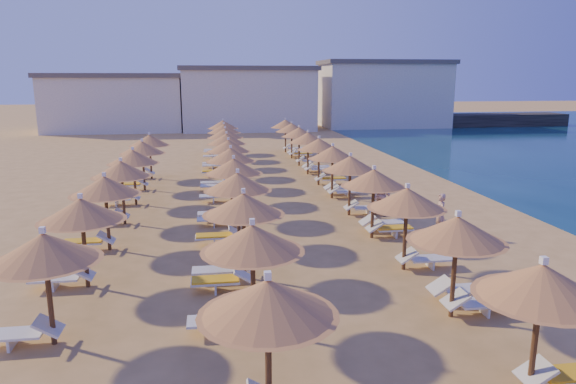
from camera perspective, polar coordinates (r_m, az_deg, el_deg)
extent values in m
plane|color=tan|center=(18.31, 4.30, -6.60)|extent=(220.00, 220.00, 0.00)
cube|color=black|center=(68.29, 17.67, 7.58)|extent=(30.09, 4.71, 1.50)
cube|color=white|center=(62.87, -18.57, 9.20)|extent=(15.00, 8.00, 6.00)
cube|color=#59514C|center=(62.80, -18.78, 12.15)|extent=(15.60, 8.48, 0.50)
cube|color=white|center=(61.32, -4.40, 10.11)|extent=(15.00, 8.00, 6.80)
cube|color=#59514C|center=(61.27, -4.46, 13.52)|extent=(15.60, 8.48, 0.50)
cube|color=white|center=(66.15, 10.54, 10.46)|extent=(15.00, 8.00, 7.60)
cube|color=#59514C|center=(66.14, 10.68, 13.97)|extent=(15.60, 8.48, 0.50)
cylinder|color=brown|center=(11.15, 25.73, -14.64)|extent=(0.12, 0.12, 2.27)
cone|color=#9B5E2D|center=(10.68, 26.35, -8.82)|extent=(2.29, 2.29, 0.65)
cone|color=#9B5E2D|center=(10.78, 26.21, -10.14)|extent=(2.48, 2.48, 0.12)
cube|color=white|center=(10.55, 26.56, -6.81)|extent=(0.12, 0.12, 0.14)
cylinder|color=brown|center=(13.79, 17.93, -8.74)|extent=(0.12, 0.12, 2.27)
cone|color=#9B5E2D|center=(13.41, 18.28, -3.91)|extent=(2.29, 2.29, 0.65)
cone|color=#9B5E2D|center=(13.48, 18.20, -4.99)|extent=(2.48, 2.48, 0.12)
cube|color=white|center=(13.31, 18.40, -2.27)|extent=(0.12, 0.12, 0.14)
cylinder|color=brown|center=(16.68, 12.88, -4.72)|extent=(0.12, 0.12, 2.27)
cone|color=#9B5E2D|center=(16.37, 13.09, -0.67)|extent=(2.29, 2.29, 0.65)
cone|color=#9B5E2D|center=(16.43, 13.04, -1.57)|extent=(2.48, 2.48, 0.12)
cube|color=white|center=(16.29, 13.15, 0.69)|extent=(0.12, 0.12, 0.14)
cylinder|color=brown|center=(19.73, 9.39, -1.88)|extent=(0.12, 0.12, 2.27)
cone|color=#9B5E2D|center=(19.47, 9.52, 1.57)|extent=(2.29, 2.29, 0.65)
cone|color=#9B5E2D|center=(19.52, 9.49, 0.80)|extent=(2.48, 2.48, 0.12)
cube|color=white|center=(19.40, 9.56, 2.72)|extent=(0.12, 0.12, 0.14)
cylinder|color=brown|center=(22.86, 6.85, 0.19)|extent=(0.12, 0.12, 2.27)
cone|color=#9B5E2D|center=(22.63, 6.93, 3.18)|extent=(2.29, 2.29, 0.65)
cone|color=#9B5E2D|center=(22.68, 6.92, 2.52)|extent=(2.48, 2.48, 0.12)
cube|color=white|center=(22.57, 6.96, 4.17)|extent=(0.12, 0.12, 0.14)
cylinder|color=brown|center=(26.05, 4.93, 1.76)|extent=(0.12, 0.12, 2.27)
cone|color=#9B5E2D|center=(25.85, 4.98, 4.39)|extent=(2.29, 2.29, 0.65)
cone|color=#9B5E2D|center=(25.89, 4.97, 3.81)|extent=(2.48, 2.48, 0.12)
cube|color=white|center=(25.80, 5.00, 5.26)|extent=(0.12, 0.12, 0.14)
cylinder|color=brown|center=(29.28, 3.43, 2.98)|extent=(0.12, 0.12, 2.27)
cone|color=#9B5E2D|center=(29.10, 3.46, 5.33)|extent=(2.29, 2.29, 0.65)
cone|color=#9B5E2D|center=(29.14, 3.46, 4.81)|extent=(2.48, 2.48, 0.12)
cube|color=white|center=(29.05, 3.47, 6.11)|extent=(0.12, 0.12, 0.14)
cylinder|color=brown|center=(32.53, 2.23, 3.96)|extent=(0.12, 0.12, 2.27)
cone|color=#9B5E2D|center=(32.37, 2.24, 6.08)|extent=(2.29, 2.29, 0.65)
cone|color=#9B5E2D|center=(32.40, 2.24, 5.61)|extent=(2.48, 2.48, 0.12)
cube|color=white|center=(32.33, 2.25, 6.78)|extent=(0.12, 0.12, 0.14)
cylinder|color=brown|center=(35.81, 1.24, 4.76)|extent=(0.12, 0.12, 2.27)
cone|color=#9B5E2D|center=(35.66, 1.25, 6.69)|extent=(2.29, 2.29, 0.65)
cone|color=#9B5E2D|center=(35.69, 1.25, 6.26)|extent=(2.48, 2.48, 0.12)
cube|color=white|center=(35.62, 1.25, 7.32)|extent=(0.12, 0.12, 0.14)
cylinder|color=brown|center=(39.09, 0.42, 5.42)|extent=(0.12, 0.12, 2.27)
cone|color=#9B5E2D|center=(38.96, 0.42, 7.19)|extent=(2.29, 2.29, 0.65)
cone|color=#9B5E2D|center=(38.99, 0.42, 6.80)|extent=(2.48, 2.48, 0.12)
cube|color=white|center=(38.93, 0.42, 7.77)|extent=(0.12, 0.12, 0.14)
cylinder|color=brown|center=(42.39, -0.28, 5.98)|extent=(0.12, 0.12, 2.27)
cone|color=#9B5E2D|center=(42.27, -0.28, 7.61)|extent=(2.29, 2.29, 0.65)
cone|color=#9B5E2D|center=(42.30, -0.28, 7.25)|extent=(2.48, 2.48, 0.12)
cube|color=white|center=(42.24, -0.28, 8.15)|extent=(0.12, 0.12, 0.14)
cylinder|color=brown|center=(9.49, -2.19, -18.31)|extent=(0.12, 0.12, 2.27)
cone|color=#9B5E2D|center=(8.93, -2.26, -11.63)|extent=(2.29, 2.29, 0.65)
cone|color=#9B5E2D|center=(9.04, -2.24, -13.16)|extent=(2.48, 2.48, 0.12)
cube|color=white|center=(8.77, -2.28, -9.27)|extent=(0.12, 0.12, 0.14)
cylinder|color=brown|center=(12.48, -3.89, -10.42)|extent=(0.12, 0.12, 2.27)
cone|color=#9B5E2D|center=(12.06, -3.98, -5.12)|extent=(2.29, 2.29, 0.65)
cone|color=#9B5E2D|center=(12.14, -3.96, -6.31)|extent=(2.48, 2.48, 0.12)
cube|color=white|center=(11.94, -4.01, -3.31)|extent=(0.12, 0.12, 0.14)
cylinder|color=brown|center=(15.62, -4.88, -5.63)|extent=(0.12, 0.12, 2.27)
cone|color=#9B5E2D|center=(15.29, -4.97, -1.32)|extent=(2.29, 2.29, 0.65)
cone|color=#9B5E2D|center=(15.35, -4.95, -2.28)|extent=(2.48, 2.48, 0.12)
cube|color=white|center=(15.20, -4.99, 0.13)|extent=(0.12, 0.12, 0.14)
cylinder|color=brown|center=(18.84, -5.52, -2.46)|extent=(0.12, 0.12, 2.27)
cone|color=#9B5E2D|center=(18.56, -5.60, 1.15)|extent=(2.29, 2.29, 0.65)
cone|color=#9B5E2D|center=(18.61, -5.59, 0.35)|extent=(2.48, 2.48, 0.12)
cube|color=white|center=(18.49, -5.63, 2.35)|extent=(0.12, 0.12, 0.14)
cylinder|color=brown|center=(22.10, -5.98, -0.22)|extent=(0.12, 0.12, 2.27)
cone|color=#9B5E2D|center=(21.86, -6.05, 2.87)|extent=(2.29, 2.29, 0.65)
cone|color=#9B5E2D|center=(21.91, -6.03, 2.19)|extent=(2.48, 2.48, 0.12)
cube|color=white|center=(21.80, -6.07, 3.90)|extent=(0.12, 0.12, 0.14)
cylinder|color=brown|center=(25.38, -6.31, 1.44)|extent=(0.12, 0.12, 2.27)
cone|color=#9B5E2D|center=(25.18, -6.38, 4.14)|extent=(2.29, 2.29, 0.65)
cone|color=#9B5E2D|center=(25.22, -6.36, 3.55)|extent=(2.48, 2.48, 0.12)
cube|color=white|center=(25.12, -6.40, 5.04)|extent=(0.12, 0.12, 0.14)
cylinder|color=brown|center=(28.68, -6.57, 2.72)|extent=(0.12, 0.12, 2.27)
cone|color=#9B5E2D|center=(28.50, -6.63, 5.12)|extent=(2.29, 2.29, 0.65)
cone|color=#9B5E2D|center=(28.54, -6.62, 4.59)|extent=(2.48, 2.48, 0.12)
cube|color=white|center=(28.46, -6.65, 5.91)|extent=(0.12, 0.12, 0.14)
cylinder|color=brown|center=(32.00, -6.78, 3.74)|extent=(0.12, 0.12, 2.27)
cone|color=#9B5E2D|center=(31.84, -6.83, 5.89)|extent=(2.29, 2.29, 0.65)
cone|color=#9B5E2D|center=(31.87, -6.82, 5.42)|extent=(2.48, 2.48, 0.12)
cube|color=white|center=(31.79, -6.85, 6.60)|extent=(0.12, 0.12, 0.14)
cylinder|color=brown|center=(35.32, -6.95, 4.56)|extent=(0.12, 0.12, 2.27)
cone|color=#9B5E2D|center=(35.18, -7.00, 6.51)|extent=(2.29, 2.29, 0.65)
cone|color=#9B5E2D|center=(35.20, -6.99, 6.09)|extent=(2.48, 2.48, 0.12)
cube|color=white|center=(35.14, -7.01, 7.16)|extent=(0.12, 0.12, 0.14)
cylinder|color=brown|center=(38.65, -7.08, 5.24)|extent=(0.12, 0.12, 2.27)
cone|color=#9B5E2D|center=(38.52, -7.13, 7.03)|extent=(2.29, 2.29, 0.65)
cone|color=#9B5E2D|center=(38.54, -7.12, 6.64)|extent=(2.48, 2.48, 0.12)
cube|color=white|center=(38.48, -7.15, 7.62)|extent=(0.12, 0.12, 0.14)
cylinder|color=brown|center=(41.99, -7.20, 5.82)|extent=(0.12, 0.12, 2.27)
cone|color=#9B5E2D|center=(41.86, -7.25, 7.46)|extent=(2.29, 2.29, 0.65)
cone|color=#9B5E2D|center=(41.89, -7.24, 7.10)|extent=(2.48, 2.48, 0.12)
cube|color=white|center=(41.83, -7.26, 8.00)|extent=(0.12, 0.12, 0.14)
cylinder|color=brown|center=(13.01, -24.96, -10.65)|extent=(0.12, 0.12, 2.27)
cone|color=#9B5E2D|center=(12.60, -25.47, -5.56)|extent=(2.29, 2.29, 0.65)
cone|color=#9B5E2D|center=(12.68, -25.36, -6.70)|extent=(2.48, 2.48, 0.12)
cube|color=white|center=(12.49, -25.64, -3.83)|extent=(0.12, 0.12, 0.14)
cylinder|color=brown|center=(16.04, -21.64, -6.01)|extent=(0.12, 0.12, 2.27)
cone|color=#9B5E2D|center=(15.72, -21.99, -1.81)|extent=(2.29, 2.29, 0.65)
cone|color=#9B5E2D|center=(15.78, -21.91, -2.75)|extent=(2.48, 2.48, 0.12)
cube|color=white|center=(15.63, -22.11, -0.41)|extent=(0.12, 0.12, 0.14)
cylinder|color=brown|center=(19.19, -19.42, -2.85)|extent=(0.12, 0.12, 2.27)
cone|color=#9B5E2D|center=(18.92, -19.69, 0.68)|extent=(2.29, 2.29, 0.65)
cone|color=#9B5E2D|center=(18.97, -19.63, -0.10)|extent=(2.48, 2.48, 0.12)
cube|color=white|center=(18.85, -19.77, 1.86)|extent=(0.12, 0.12, 0.14)
cylinder|color=brown|center=(22.40, -17.84, -0.59)|extent=(0.12, 0.12, 2.27)
cone|color=#9B5E2D|center=(22.17, -18.05, 2.46)|extent=(2.29, 2.29, 0.65)
cone|color=#9B5E2D|center=(22.21, -18.00, 1.78)|extent=(2.48, 2.48, 0.12)
cube|color=white|center=(22.11, -18.12, 3.46)|extent=(0.12, 0.12, 0.14)
cylinder|color=brown|center=(25.65, -16.66, 1.10)|extent=(0.12, 0.12, 2.27)
cone|color=#9B5E2D|center=(25.44, -16.83, 3.77)|extent=(2.29, 2.29, 0.65)
cone|color=#9B5E2D|center=(25.48, -16.79, 3.18)|extent=(2.48, 2.48, 0.12)
cube|color=white|center=(25.39, -16.89, 4.65)|extent=(0.12, 0.12, 0.14)
cylinder|color=brown|center=(28.92, -15.75, 2.41)|extent=(0.12, 0.12, 2.27)
cone|color=#9B5E2D|center=(28.74, -15.89, 4.78)|extent=(2.29, 2.29, 0.65)
cone|color=#9B5E2D|center=(28.77, -15.86, 4.26)|extent=(2.48, 2.48, 0.12)
cube|color=white|center=(28.69, -15.94, 5.57)|extent=(0.12, 0.12, 0.14)
cylinder|color=brown|center=(32.21, -15.02, 3.45)|extent=(0.12, 0.12, 2.27)
cone|color=#9B5E2D|center=(32.05, -15.14, 5.59)|extent=(2.29, 2.29, 0.65)
cone|color=#9B5E2D|center=(32.08, -15.11, 5.12)|extent=(2.48, 2.48, 0.12)
cube|color=white|center=(32.01, -15.18, 6.29)|extent=(0.12, 0.12, 0.14)
cube|color=white|center=(12.02, 29.08, -17.36)|extent=(1.39, 0.63, 0.06)
cube|color=white|center=(12.10, 28.99, -18.02)|extent=(0.06, 0.57, 0.32)
cube|color=white|center=(11.51, 25.79, -17.57)|extent=(0.58, 0.63, 0.40)
cube|color=yellow|center=(11.99, 29.10, -17.13)|extent=(1.33, 0.58, 0.05)
cube|color=white|center=(14.50, 20.97, -11.39)|extent=(1.39, 0.63, 0.06)
cube|color=white|center=(14.56, 20.92, -11.97)|extent=(0.06, 0.57, 0.32)
cube|color=white|center=(14.08, 18.08, -11.27)|extent=(0.58, 0.63, 0.40)
cube|color=white|center=(15.22, 19.31, -10.10)|extent=(1.39, 0.63, 0.06)
cube|color=white|center=(15.28, 19.27, -10.66)|extent=(0.06, 0.57, 0.32)
cube|color=white|center=(14.82, 16.53, -9.94)|extent=(0.58, 0.63, 0.40)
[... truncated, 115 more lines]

